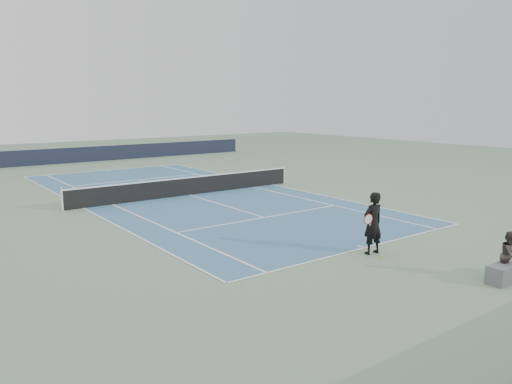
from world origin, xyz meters
TOP-DOWN VIEW (x-y plane):
  - ground at (0.00, 0.00)m, footprint 80.00×80.00m
  - court_surface at (0.00, 0.00)m, footprint 10.97×23.77m
  - tennis_net at (0.00, 0.00)m, footprint 12.90×0.10m
  - windscreen_far at (0.00, 17.88)m, footprint 30.00×0.25m
  - tennis_player at (-0.29, -12.41)m, footprint 0.85×0.60m
  - tennis_ball at (-0.34, -12.88)m, footprint 0.07×0.07m
  - spectator_bench at (0.80, -16.24)m, footprint 1.59×0.69m

SIDE VIEW (x-z plane):
  - ground at x=0.00m, z-range 0.00..0.00m
  - court_surface at x=0.00m, z-range 0.00..0.01m
  - tennis_ball at x=-0.34m, z-range 0.00..0.07m
  - spectator_bench at x=0.80m, z-range -0.19..1.18m
  - tennis_net at x=0.00m, z-range -0.03..1.04m
  - windscreen_far at x=0.00m, z-range 0.00..1.20m
  - tennis_player at x=-0.29m, z-range 0.00..2.00m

